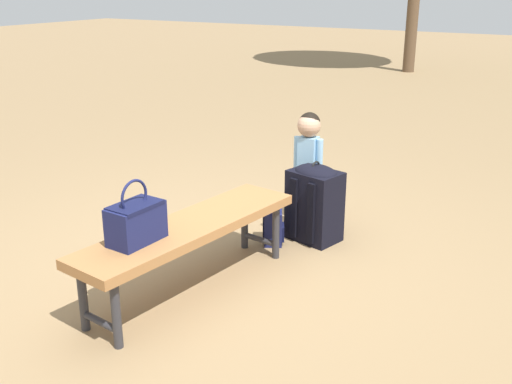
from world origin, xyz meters
name	(u,v)px	position (x,y,z in m)	size (l,w,h in m)	color
ground_plane	(214,263)	(0.00, 0.00, 0.00)	(40.00, 40.00, 0.00)	#8C704C
park_bench	(189,232)	(-0.38, -0.09, 0.39)	(1.64, 0.61, 0.45)	#9E6B3D
handbag	(136,221)	(-0.75, 0.00, 0.58)	(0.33, 0.20, 0.37)	#191E4C
child_standing	(308,150)	(1.01, -0.21, 0.59)	(0.18, 0.24, 0.89)	#E5B2C6
backpack_large	(315,201)	(0.73, -0.41, 0.30)	(0.37, 0.41, 0.61)	black
backpack_small	(273,225)	(0.50, -0.19, 0.15)	(0.21, 0.20, 0.29)	#191E4C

